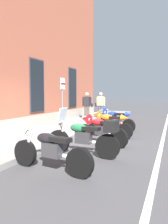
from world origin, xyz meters
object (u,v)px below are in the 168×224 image
(pedestrian_dark_jacket, at_px, (87,104))
(pedestrian_tan_coat, at_px, (101,104))
(parking_sign, at_px, (62,97))
(motorcycle_black_naked, at_px, (50,150))
(motorcycle_blue_sport, at_px, (113,119))
(motorcycle_green_touring, at_px, (86,136))
(motorcycle_orange_sport, at_px, (108,123))
(motorcycle_red_sport, at_px, (99,128))

(pedestrian_dark_jacket, distance_m, pedestrian_tan_coat, 1.00)
(parking_sign, bearing_deg, motorcycle_black_naked, -157.16)
(pedestrian_dark_jacket, distance_m, parking_sign, 4.85)
(motorcycle_blue_sport, bearing_deg, motorcycle_green_touring, -175.28)
(motorcycle_blue_sport, distance_m, pedestrian_dark_jacket, 3.80)
(motorcycle_black_naked, distance_m, motorcycle_orange_sport, 4.40)
(motorcycle_green_touring, relative_size, motorcycle_red_sport, 1.09)
(motorcycle_orange_sport, bearing_deg, motorcycle_red_sport, -177.07)
(motorcycle_black_naked, relative_size, pedestrian_tan_coat, 1.29)
(motorcycle_green_touring, height_order, motorcycle_red_sport, motorcycle_green_touring)
(motorcycle_green_touring, distance_m, motorcycle_blue_sport, 4.55)
(motorcycle_blue_sport, relative_size, pedestrian_tan_coat, 1.23)
(motorcycle_green_touring, xyz_separation_m, parking_sign, (2.68, 2.04, 1.05))
(motorcycle_green_touring, bearing_deg, pedestrian_dark_jacket, 20.19)
(motorcycle_blue_sport, height_order, parking_sign, parking_sign)
(motorcycle_orange_sport, xyz_separation_m, motorcycle_blue_sport, (1.59, 0.19, -0.00))
(motorcycle_orange_sport, xyz_separation_m, parking_sign, (-0.26, 1.85, 1.03))
(motorcycle_red_sport, height_order, parking_sign, parking_sign)
(motorcycle_black_naked, xyz_separation_m, motorcycle_red_sport, (3.01, -0.18, 0.08))
(motorcycle_black_naked, distance_m, pedestrian_tan_coat, 9.86)
(motorcycle_green_touring, bearing_deg, motorcycle_black_naked, 168.31)
(motorcycle_green_touring, xyz_separation_m, motorcycle_red_sport, (1.56, 0.12, 0.00))
(motorcycle_black_naked, xyz_separation_m, parking_sign, (4.13, 1.74, 1.13))
(motorcycle_black_naked, distance_m, pedestrian_dark_jacket, 9.26)
(pedestrian_dark_jacket, bearing_deg, parking_sign, -171.63)
(motorcycle_orange_sport, relative_size, pedestrian_tan_coat, 1.17)
(motorcycle_black_naked, bearing_deg, motorcycle_orange_sport, -1.47)
(motorcycle_green_touring, xyz_separation_m, pedestrian_tan_coat, (8.23, 2.10, 0.53))
(motorcycle_orange_sport, distance_m, parking_sign, 2.14)
(parking_sign, bearing_deg, motorcycle_green_touring, -142.75)
(motorcycle_black_naked, relative_size, motorcycle_blue_sport, 1.05)
(motorcycle_red_sport, distance_m, pedestrian_tan_coat, 6.97)
(parking_sign, bearing_deg, pedestrian_tan_coat, 0.64)
(parking_sign, bearing_deg, motorcycle_blue_sport, -41.98)
(motorcycle_green_touring, height_order, parking_sign, parking_sign)
(motorcycle_red_sport, bearing_deg, motorcycle_green_touring, -175.73)
(motorcycle_green_touring, bearing_deg, parking_sign, 37.25)
(motorcycle_red_sport, height_order, motorcycle_orange_sport, motorcycle_orange_sport)
(motorcycle_black_naked, bearing_deg, motorcycle_blue_sport, 0.71)
(motorcycle_red_sport, bearing_deg, motorcycle_blue_sport, 4.96)
(pedestrian_tan_coat, relative_size, parking_sign, 0.74)
(motorcycle_orange_sport, distance_m, pedestrian_dark_jacket, 5.21)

